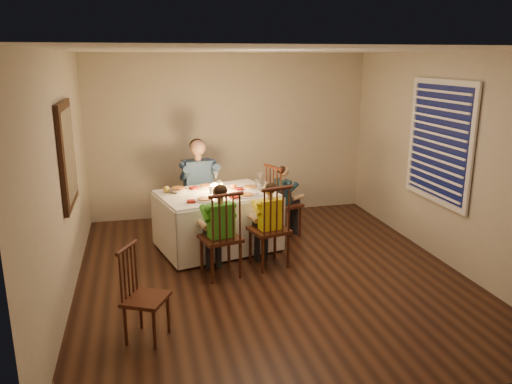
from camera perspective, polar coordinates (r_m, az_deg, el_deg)
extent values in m
plane|color=black|center=(6.12, 1.57, -9.22)|extent=(5.00, 5.00, 0.00)
cube|color=#BAB39F|center=(5.58, -21.28, 1.41)|extent=(0.02, 5.00, 2.60)
cube|color=#BAB39F|center=(6.65, 20.76, 3.54)|extent=(0.02, 5.00, 2.60)
cube|color=#BAB39F|center=(8.11, -2.97, 6.43)|extent=(4.50, 0.02, 2.60)
plane|color=white|center=(5.58, 1.77, 15.91)|extent=(5.00, 5.00, 0.00)
cube|color=white|center=(6.66, -4.54, -0.25)|extent=(1.67, 1.36, 0.04)
cube|color=white|center=(7.24, -6.11, -2.09)|extent=(1.46, 0.38, 0.72)
cube|color=white|center=(6.31, -2.59, -4.65)|extent=(1.46, 0.38, 0.72)
cube|color=white|center=(7.07, 1.07, -2.43)|extent=(0.28, 1.06, 0.72)
cube|color=white|center=(6.53, -10.48, -4.18)|extent=(0.28, 1.06, 0.72)
cylinder|color=silver|center=(6.93, -5.71, 0.60)|extent=(0.31, 0.31, 0.02)
cylinder|color=silver|center=(6.30, -5.88, -0.91)|extent=(0.31, 0.31, 0.02)
cylinder|color=silver|center=(6.45, -1.08, -0.43)|extent=(0.31, 0.31, 0.02)
cylinder|color=silver|center=(6.85, -0.58, 0.49)|extent=(0.31, 0.31, 0.02)
cylinder|color=silver|center=(6.61, -5.14, 0.25)|extent=(0.06, 0.06, 0.10)
cylinder|color=silver|center=(6.67, -3.96, 0.40)|extent=(0.06, 0.06, 0.10)
sphere|color=gold|center=(6.74, -10.19, 0.31)|extent=(0.09, 0.09, 0.09)
sphere|color=orange|center=(6.80, -2.58, 0.62)|extent=(0.08, 0.08, 0.08)
imported|color=silver|center=(6.72, -8.88, 0.17)|extent=(0.31, 0.31, 0.06)
cube|color=black|center=(5.82, -20.80, 4.02)|extent=(0.05, 0.95, 1.15)
cube|color=white|center=(5.82, -20.53, 4.04)|extent=(0.01, 0.78, 0.98)
cube|color=#0D1134|center=(6.69, 20.31, 5.39)|extent=(0.01, 1.20, 1.40)
cube|color=white|center=(6.68, 20.20, 5.39)|extent=(0.03, 1.34, 1.54)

